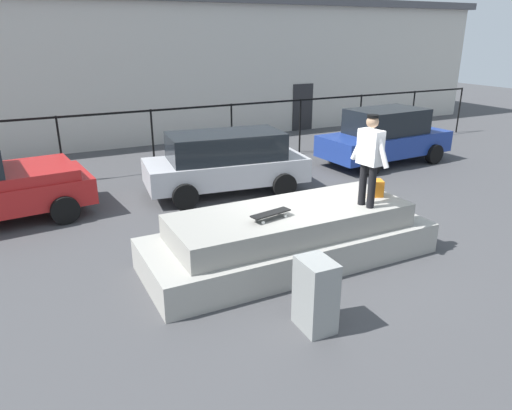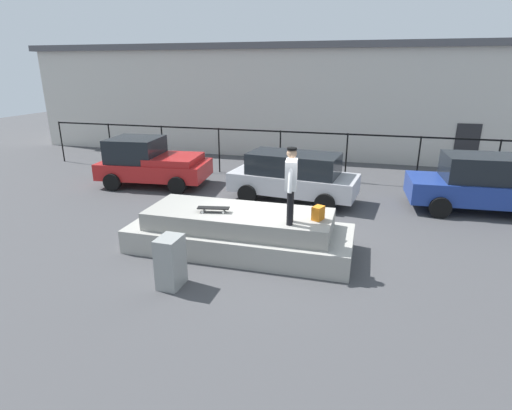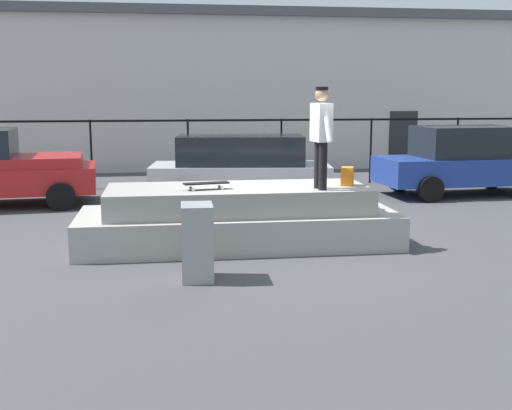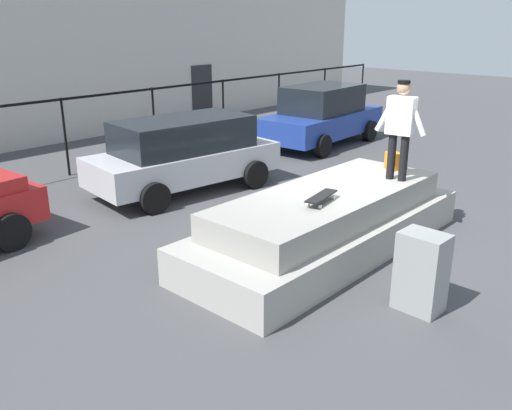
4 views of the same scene
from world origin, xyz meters
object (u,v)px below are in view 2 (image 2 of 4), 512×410
skateboard (213,208)px  car_silver_hatchback_mid (293,176)px  car_red_pickup_near (151,162)px  utility_box (170,262)px  skateboarder (291,181)px  car_blue_sedan_far (483,184)px  backpack (318,213)px

skateboard → car_silver_hatchback_mid: car_silver_hatchback_mid is taller
car_red_pickup_near → utility_box: 8.04m
skateboarder → car_blue_sedan_far: bearing=45.8°
skateboard → car_blue_sedan_far: 8.63m
backpack → car_blue_sedan_far: 6.66m
car_silver_hatchback_mid → utility_box: car_silver_hatchback_mid is taller
skateboarder → car_blue_sedan_far: (5.10, 5.25, -1.11)m
skateboarder → skateboard: skateboarder is taller
skateboarder → car_red_pickup_near: bearing=140.8°
car_red_pickup_near → skateboarder: bearing=-39.2°
backpack → car_red_pickup_near: size_ratio=0.08×
backpack → car_red_pickup_near: car_red_pickup_near is taller
skateboard → utility_box: skateboard is taller
car_blue_sedan_far → utility_box: car_blue_sedan_far is taller
car_silver_hatchback_mid → car_blue_sedan_far: (5.89, 0.53, 0.02)m
skateboarder → skateboard: (-1.90, 0.22, -0.88)m
car_red_pickup_near → car_blue_sedan_far: size_ratio=0.93×
car_red_pickup_near → car_silver_hatchback_mid: bearing=-5.0°
skateboarder → skateboard: size_ratio=2.15×
car_red_pickup_near → skateboard: bearing=-48.0°
skateboarder → car_silver_hatchback_mid: bearing=99.5°
car_red_pickup_near → utility_box: bearing=-58.1°
car_red_pickup_near → utility_box: size_ratio=3.88×
skateboarder → car_silver_hatchback_mid: (-0.79, 4.73, -1.13)m
car_red_pickup_near → backpack: bearing=-34.7°
car_silver_hatchback_mid → utility_box: (-1.37, -6.33, -0.33)m
skateboarder → utility_box: bearing=-143.5°
backpack → car_red_pickup_near: bearing=-102.1°
backpack → utility_box: 3.43m
car_red_pickup_near → car_blue_sedan_far: car_red_pickup_near is taller
skateboarder → car_blue_sedan_far: size_ratio=0.38×
utility_box → backpack: bearing=37.5°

